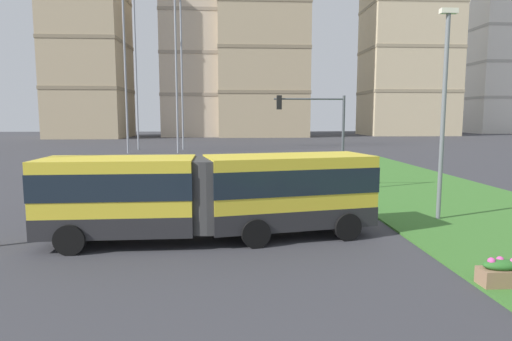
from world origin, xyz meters
TOP-DOWN VIEW (x-y plane):
  - articulated_bus at (-0.99, 12.41)m, footprint 11.95×3.98m
  - car_maroon_sedan at (-6.04, 18.66)m, footprint 4.40×2.02m
  - flower_planter_2 at (6.64, 7.35)m, footprint 1.10×0.56m
  - traffic_light_far_right at (4.84, 22.00)m, footprint 4.14×0.28m
  - streetlight_median at (8.54, 14.69)m, footprint 0.70×0.28m
  - apartment_tower_west at (-30.00, 92.62)m, footprint 15.26×16.45m
  - apartment_tower_westcentre at (-7.21, 99.71)m, footprint 16.28×16.86m
  - apartment_tower_centre at (6.89, 95.57)m, footprint 19.54×14.29m
  - apartment_tower_eastcentre at (42.39, 101.30)m, footprint 20.69×15.04m
  - apartment_tower_east at (72.40, 114.74)m, footprint 15.16×16.48m
  - transmission_pylon at (-9.73, 53.38)m, footprint 9.00×6.24m

SIDE VIEW (x-z plane):
  - flower_planter_2 at x=6.64m, z-range 0.06..0.80m
  - car_maroon_sedan at x=-6.04m, z-range -0.04..1.54m
  - articulated_bus at x=-0.99m, z-range 0.15..3.15m
  - traffic_light_far_right at x=4.84m, z-range 1.11..6.73m
  - streetlight_median at x=8.54m, z-range 0.44..9.20m
  - transmission_pylon at x=-9.73m, z-range 1.41..30.81m
  - apartment_tower_west at x=-30.00m, z-range 0.02..38.77m
  - apartment_tower_east at x=72.40m, z-range 0.02..45.63m
  - apartment_tower_centre at x=6.89m, z-range 0.02..46.23m
  - apartment_tower_eastcentre at x=42.39m, z-range 0.02..49.42m
  - apartment_tower_westcentre at x=-7.21m, z-range 0.02..52.90m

